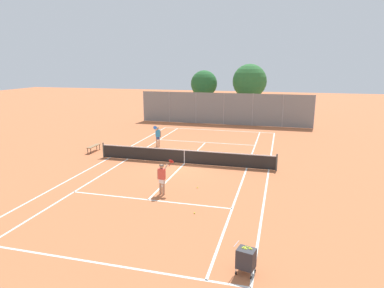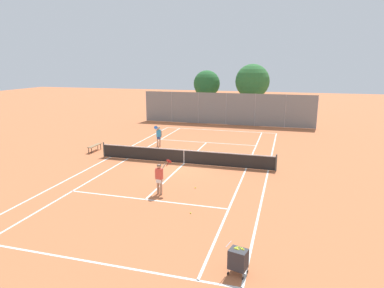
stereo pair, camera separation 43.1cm
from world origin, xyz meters
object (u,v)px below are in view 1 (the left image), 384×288
tree_behind_left (203,85)px  player_near_side (162,177)px  loose_tennis_ball_0 (197,188)px  tennis_net (184,156)px  tree_behind_right (250,82)px  player_far_left (158,135)px  loose_tennis_ball_1 (194,213)px  courtside_bench (94,146)px  ball_cart (246,258)px

tree_behind_left → player_near_side: bearing=-81.8°
player_near_side → loose_tennis_ball_0: size_ratio=26.88×
tennis_net → tree_behind_right: size_ratio=1.87×
tennis_net → player_far_left: player_far_left is taller
player_near_side → loose_tennis_ball_1: size_ratio=26.88×
loose_tennis_ball_0 → loose_tennis_ball_1: (0.64, -3.11, 0.00)m
loose_tennis_ball_0 → tree_behind_right: bearing=89.1°
loose_tennis_ball_1 → tree_behind_right: size_ratio=0.01×
tennis_net → tree_behind_right: 19.52m
tree_behind_left → tennis_net: bearing=-80.7°
player_far_left → tree_behind_right: (5.63, 15.05, 3.44)m
player_far_left → loose_tennis_ball_0: 9.77m
courtside_bench → loose_tennis_ball_1: bearing=-40.5°
tree_behind_right → tree_behind_left: bearing=-177.7°
ball_cart → loose_tennis_ball_0: bearing=115.5°
loose_tennis_ball_0 → tree_behind_left: tree_behind_left is taller
tennis_net → player_near_side: player_near_side is taller
ball_cart → tree_behind_right: tree_behind_right is taller
ball_cart → loose_tennis_ball_1: ball_cart is taller
player_far_left → courtside_bench: player_far_left is taller
player_far_left → ball_cart: bearing=-60.4°
tennis_net → courtside_bench: size_ratio=8.00×
tennis_net → player_far_left: (-3.33, 3.95, 0.42)m
courtside_bench → tree_behind_left: tree_behind_left is taller
ball_cart → loose_tennis_ball_0: size_ratio=14.58×
tennis_net → player_far_left: size_ratio=6.76×
tennis_net → tree_behind_right: (2.30, 18.99, 3.86)m
player_far_left → tree_behind_left: bearing=89.0°
loose_tennis_ball_1 → courtside_bench: (-10.06, 8.60, 0.38)m
player_far_left → courtside_bench: 4.97m
loose_tennis_ball_0 → tree_behind_left: bearing=102.3°
player_far_left → tree_behind_left: 15.15m
tennis_net → loose_tennis_ball_0: tennis_net is taller
tennis_net → courtside_bench: (-7.47, 1.25, -0.10)m
ball_cart → player_far_left: bearing=119.6°
loose_tennis_ball_1 → tree_behind_right: bearing=90.6°
loose_tennis_ball_0 → loose_tennis_ball_1: same height
tennis_net → loose_tennis_ball_1: tennis_net is taller
loose_tennis_ball_0 → tree_behind_right: 23.63m
loose_tennis_ball_1 → tennis_net: bearing=109.4°
loose_tennis_ball_1 → loose_tennis_ball_0: bearing=101.7°
ball_cart → tree_behind_right: (-2.96, 30.20, 3.83)m
courtside_bench → tree_behind_right: size_ratio=0.23×
player_near_side → tree_behind_right: bearing=85.6°
player_far_left → loose_tennis_ball_0: (5.27, -8.18, -0.89)m
courtside_bench → tree_behind_right: tree_behind_right is taller
ball_cart → courtside_bench: bearing=135.6°
player_near_side → tree_behind_left: bearing=98.2°
loose_tennis_ball_0 → loose_tennis_ball_1: bearing=-78.3°
player_far_left → loose_tennis_ball_0: bearing=-57.2°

